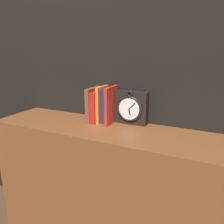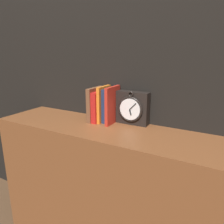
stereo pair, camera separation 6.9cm
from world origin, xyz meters
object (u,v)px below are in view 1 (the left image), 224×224
clock (131,108)px  book_slot2_orange (102,104)px  book_slot0_brown (93,104)px  book_slot1_red (98,106)px  book_slot3_navy (108,105)px  book_slot4_red (111,105)px

clock → book_slot2_orange: (-0.16, -0.03, 0.01)m
book_slot0_brown → book_slot1_red: 0.03m
book_slot0_brown → book_slot2_orange: size_ratio=0.95×
book_slot0_brown → book_slot1_red: bearing=6.5°
book_slot1_red → book_slot2_orange: bearing=11.2°
book_slot2_orange → book_slot3_navy: 0.03m
book_slot2_orange → book_slot3_navy: (0.03, 0.01, -0.01)m
clock → book_slot2_orange: 0.17m
clock → book_slot1_red: clock is taller
book_slot1_red → book_slot4_red: size_ratio=0.84×
clock → book_slot1_red: size_ratio=1.09×
book_slot1_red → book_slot3_navy: 0.06m
book_slot3_navy → book_slot4_red: (0.03, -0.02, 0.01)m
book_slot1_red → book_slot3_navy: bearing=13.9°
book_slot0_brown → book_slot4_red: bearing=0.2°
clock → book_slot2_orange: size_ratio=0.93×
book_slot3_navy → book_slot4_red: 0.04m
book_slot1_red → book_slot2_orange: size_ratio=0.85×
book_slot0_brown → book_slot1_red: size_ratio=1.11×
clock → book_slot2_orange: book_slot2_orange is taller
book_slot3_navy → book_slot4_red: bearing=-29.6°
book_slot4_red → book_slot0_brown: bearing=-179.8°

